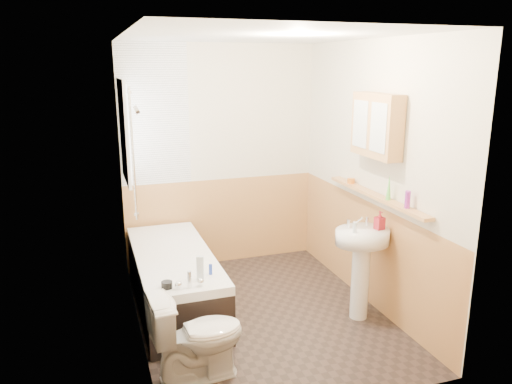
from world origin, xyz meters
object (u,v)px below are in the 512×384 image
Objects in this scene: sink at (361,255)px; medicine_cabinet at (376,125)px; pine_shelf at (375,196)px; toilet at (198,336)px; bathtub at (174,278)px.

sink is 1.17m from medicine_cabinet.
medicine_cabinet reaches higher than pine_shelf.
medicine_cabinet is (-0.03, 0.01, 0.64)m from pine_shelf.
pine_shelf reaches higher than toilet.
medicine_cabinet is at bearing -76.20° from toilet.
medicine_cabinet is (0.17, 0.15, 1.14)m from sink.
pine_shelf is at bearing -19.47° from bathtub.
bathtub is at bearing 160.51° from medicine_cabinet.
toilet is 0.72× the size of sink.
sink is (1.60, 0.43, 0.27)m from toilet.
sink is at bearing -79.39° from toilet.
medicine_cabinet is at bearing 36.65° from sink.
sink is at bearing -144.13° from pine_shelf.
medicine_cabinet is (1.74, -0.62, 1.47)m from bathtub.
pine_shelf is at bearing -17.88° from medicine_cabinet.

